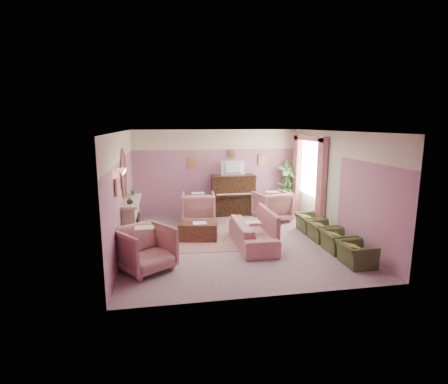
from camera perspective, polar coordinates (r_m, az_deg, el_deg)
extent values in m
cube|color=gray|center=(9.13, 1.74, -7.99)|extent=(5.50, 6.00, 0.01)
cube|color=silver|center=(8.63, 1.85, 9.86)|extent=(5.50, 6.00, 0.01)
cube|color=slate|center=(11.69, -1.22, 3.29)|extent=(5.50, 0.02, 2.80)
cube|color=slate|center=(5.94, 7.75, -4.46)|extent=(5.50, 0.02, 2.80)
cube|color=slate|center=(8.65, -16.34, 0.08)|extent=(0.02, 6.00, 2.80)
cube|color=slate|center=(9.71, 17.89, 1.16)|extent=(0.02, 6.00, 2.80)
cube|color=beige|center=(11.59, -1.23, 8.56)|extent=(5.50, 0.01, 0.65)
cube|color=beige|center=(10.91, 14.55, 0.65)|extent=(0.01, 3.00, 2.15)
cube|color=tan|center=(9.02, -14.90, -4.95)|extent=(0.30, 1.40, 1.10)
cube|color=black|center=(9.05, -14.22, -5.85)|extent=(0.18, 0.72, 0.68)
cube|color=orange|center=(9.10, -13.91, -6.93)|extent=(0.06, 0.54, 0.10)
cube|color=tan|center=(8.88, -14.89, -1.41)|extent=(0.40, 1.55, 0.07)
cube|color=tan|center=(9.16, -13.47, -8.16)|extent=(0.55, 1.50, 0.02)
ellipsoid|color=tan|center=(8.78, -16.02, 2.90)|extent=(0.04, 0.72, 1.20)
ellipsoid|color=silver|center=(8.77, -15.85, 2.91)|extent=(0.01, 0.60, 1.06)
cone|color=#F38273|center=(7.71, -16.27, 3.16)|extent=(0.20, 0.20, 0.16)
cube|color=black|center=(11.59, 1.48, -0.53)|extent=(1.40, 0.60, 1.30)
cube|color=black|center=(11.24, 1.84, -0.54)|extent=(1.30, 0.12, 0.06)
cube|color=#F6EECA|center=(11.24, 1.84, -0.34)|extent=(1.20, 0.08, 0.02)
cube|color=black|center=(11.48, 1.50, 2.69)|extent=(1.45, 0.65, 0.04)
imported|color=black|center=(11.39, 1.55, 4.10)|extent=(0.80, 0.12, 0.48)
cube|color=tan|center=(11.52, -5.14, 4.74)|extent=(0.30, 0.03, 0.38)
cube|color=tan|center=(11.94, 6.20, 5.23)|extent=(0.26, 0.03, 0.34)
cube|color=tan|center=(11.67, 1.24, 6.24)|extent=(0.22, 0.03, 0.26)
cube|color=tan|center=(7.42, -17.13, 0.78)|extent=(0.03, 0.28, 0.36)
cube|color=beige|center=(11.03, 14.01, 4.07)|extent=(0.03, 1.40, 1.80)
cube|color=#A85C63|center=(10.23, 15.58, 1.20)|extent=(0.16, 0.34, 2.60)
cube|color=#A85C63|center=(11.89, 11.78, 2.71)|extent=(0.16, 0.34, 2.60)
cube|color=#A85C63|center=(10.93, 13.83, 8.54)|extent=(0.16, 2.20, 0.16)
imported|color=#457C39|center=(9.38, -14.61, 0.32)|extent=(0.16, 0.16, 0.28)
imported|color=beige|center=(8.37, -15.13, -1.40)|extent=(0.16, 0.16, 0.16)
cube|color=#9C6A63|center=(9.18, -3.88, -7.87)|extent=(2.61, 1.96, 0.01)
cube|color=#46271B|center=(9.17, -4.27, -6.45)|extent=(1.08, 0.69, 0.45)
cube|color=silver|center=(9.11, -3.97, -5.05)|extent=(0.35, 0.28, 0.01)
imported|color=#A97471|center=(8.73, 4.68, -6.02)|extent=(0.69, 2.08, 0.84)
cube|color=#A85C63|center=(8.79, 7.23, -4.74)|extent=(0.10, 1.57, 0.58)
imported|color=#A97471|center=(10.71, -4.24, -2.28)|extent=(0.99, 0.99, 1.03)
imported|color=#A97471|center=(10.98, 7.84, -2.03)|extent=(0.99, 0.99, 1.03)
imported|color=#A97471|center=(7.41, -12.73, -8.67)|extent=(0.99, 0.99, 1.03)
imported|color=#424F28|center=(8.06, 20.78, -8.91)|extent=(0.53, 0.76, 0.65)
imported|color=#424F28|center=(8.73, 18.04, -7.19)|extent=(0.53, 0.76, 0.65)
imported|color=#424F28|center=(9.43, 15.71, -5.71)|extent=(0.53, 0.76, 0.65)
imported|color=#424F28|center=(10.14, 13.71, -4.43)|extent=(0.53, 0.76, 0.65)
cylinder|color=#E8E5C5|center=(12.11, 9.98, -1.65)|extent=(0.52, 0.52, 0.70)
imported|color=#457C39|center=(12.01, 10.06, 0.77)|extent=(0.30, 0.30, 0.34)
imported|color=#457C39|center=(11.96, 10.76, 0.56)|extent=(0.16, 0.16, 0.28)
cylinder|color=brown|center=(12.15, 10.25, -2.49)|extent=(0.34, 0.34, 0.34)
imported|color=#457C39|center=(11.98, 10.40, 1.65)|extent=(0.76, 0.76, 1.44)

